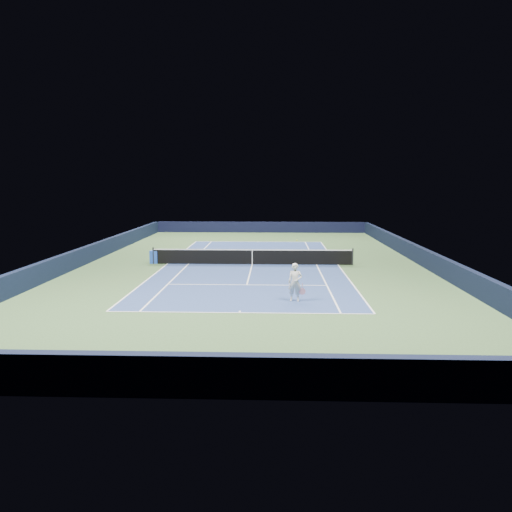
{
  "coord_description": "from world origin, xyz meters",
  "views": [
    {
      "loc": [
        1.39,
        -31.56,
        5.34
      ],
      "look_at": [
        0.35,
        -3.0,
        1.0
      ],
      "focal_mm": 35.0,
      "sensor_mm": 36.0,
      "label": 1
    }
  ],
  "objects": [
    {
      "name": "baseline_far",
      "position": [
        0.0,
        11.88,
        0.01
      ],
      "size": [
        10.97,
        0.08,
        0.0
      ],
      "primitive_type": "cube",
      "color": "white",
      "rests_on": "ground"
    },
    {
      "name": "wall_left",
      "position": [
        -10.82,
        0.0,
        0.55
      ],
      "size": [
        0.35,
        40.0,
        1.1
      ],
      "primitive_type": "cube",
      "color": "black",
      "rests_on": "ground"
    },
    {
      "name": "sideline_doubles_left",
      "position": [
        -5.49,
        0.0,
        0.01
      ],
      "size": [
        0.08,
        23.77,
        0.0
      ],
      "primitive_type": "cube",
      "color": "white",
      "rests_on": "ground"
    },
    {
      "name": "court_surface",
      "position": [
        0.0,
        0.0,
        0.0
      ],
      "size": [
        10.97,
        23.77,
        0.01
      ],
      "primitive_type": "cube",
      "color": "navy",
      "rests_on": "ground"
    },
    {
      "name": "wall_right",
      "position": [
        10.82,
        0.0,
        0.55
      ],
      "size": [
        0.35,
        40.0,
        1.1
      ],
      "primitive_type": "cube",
      "color": "black",
      "rests_on": "ground"
    },
    {
      "name": "center_service_line",
      "position": [
        0.0,
        0.0,
        0.01
      ],
      "size": [
        0.08,
        12.8,
        0.0
      ],
      "primitive_type": "cube",
      "color": "white",
      "rests_on": "ground"
    },
    {
      "name": "center_mark_near",
      "position": [
        0.0,
        -11.73,
        0.01
      ],
      "size": [
        0.08,
        0.3,
        0.0
      ],
      "primitive_type": "cube",
      "color": "white",
      "rests_on": "ground"
    },
    {
      "name": "sideline_doubles_right",
      "position": [
        5.49,
        0.0,
        0.01
      ],
      "size": [
        0.08,
        23.77,
        0.0
      ],
      "primitive_type": "cube",
      "color": "white",
      "rests_on": "ground"
    },
    {
      "name": "center_mark_far",
      "position": [
        0.0,
        11.73,
        0.01
      ],
      "size": [
        0.08,
        0.3,
        0.0
      ],
      "primitive_type": "cube",
      "color": "white",
      "rests_on": "ground"
    },
    {
      "name": "sponsor_cube",
      "position": [
        -6.4,
        0.2,
        0.41
      ],
      "size": [
        0.56,
        0.47,
        0.83
      ],
      "color": "blue",
      "rests_on": "ground"
    },
    {
      "name": "service_line_near",
      "position": [
        0.0,
        -6.4,
        0.01
      ],
      "size": [
        8.23,
        0.08,
        0.0
      ],
      "primitive_type": "cube",
      "color": "white",
      "rests_on": "ground"
    },
    {
      "name": "sideline_singles_left",
      "position": [
        -4.12,
        0.0,
        0.01
      ],
      "size": [
        0.08,
        23.77,
        0.0
      ],
      "primitive_type": "cube",
      "color": "white",
      "rests_on": "ground"
    },
    {
      "name": "ground",
      "position": [
        0.0,
        0.0,
        0.0
      ],
      "size": [
        40.0,
        40.0,
        0.0
      ],
      "primitive_type": "plane",
      "color": "#37552E",
      "rests_on": "ground"
    },
    {
      "name": "tennis_net",
      "position": [
        0.0,
        0.0,
        0.5
      ],
      "size": [
        12.9,
        0.1,
        1.07
      ],
      "color": "black",
      "rests_on": "ground"
    },
    {
      "name": "wall_near",
      "position": [
        0.0,
        -19.82,
        0.55
      ],
      "size": [
        22.0,
        0.35,
        1.1
      ],
      "primitive_type": "cube",
      "color": "#101732",
      "rests_on": "ground"
    },
    {
      "name": "sideline_singles_right",
      "position": [
        4.12,
        0.0,
        0.01
      ],
      "size": [
        0.08,
        23.77,
        0.0
      ],
      "primitive_type": "cube",
      "color": "white",
      "rests_on": "ground"
    },
    {
      "name": "service_line_far",
      "position": [
        0.0,
        6.4,
        0.01
      ],
      "size": [
        8.23,
        0.08,
        0.0
      ],
      "primitive_type": "cube",
      "color": "white",
      "rests_on": "ground"
    },
    {
      "name": "wall_far",
      "position": [
        0.0,
        19.82,
        0.55
      ],
      "size": [
        22.0,
        0.35,
        1.1
      ],
      "primitive_type": "cube",
      "color": "black",
      "rests_on": "ground"
    },
    {
      "name": "tennis_player",
      "position": [
        2.34,
        -9.79,
        0.86
      ],
      "size": [
        0.81,
        1.28,
        2.65
      ],
      "color": "silver",
      "rests_on": "ground"
    },
    {
      "name": "baseline_near",
      "position": [
        0.0,
        -11.88,
        0.01
      ],
      "size": [
        10.97,
        0.08,
        0.0
      ],
      "primitive_type": "cube",
      "color": "white",
      "rests_on": "ground"
    }
  ]
}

